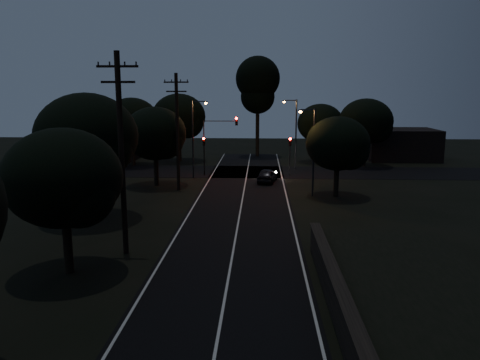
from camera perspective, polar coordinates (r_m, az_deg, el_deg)
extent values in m
cube|color=black|center=(32.98, -0.16, -4.91)|extent=(8.00, 70.00, 0.02)
cube|color=black|center=(52.49, 0.89, 1.01)|extent=(60.00, 8.00, 0.02)
cube|color=beige|center=(32.97, -0.16, -4.88)|extent=(0.12, 70.00, 0.01)
cube|color=beige|center=(33.36, -6.63, -4.77)|extent=(0.12, 70.00, 0.01)
cube|color=beige|center=(33.01, 6.38, -4.93)|extent=(0.12, 70.00, 0.01)
cube|color=black|center=(15.01, 14.86, -19.06)|extent=(0.55, 26.00, 0.10)
cylinder|color=black|center=(26.06, -14.24, 2.89)|extent=(0.30, 0.30, 11.00)
cube|color=black|center=(25.86, -14.74, 13.26)|extent=(2.20, 0.12, 0.12)
cube|color=black|center=(25.84, -14.65, 11.49)|extent=(1.80, 0.12, 0.12)
cylinder|color=black|center=(42.54, -7.64, 5.73)|extent=(0.30, 0.30, 10.50)
cube|color=black|center=(42.39, -7.80, 11.73)|extent=(2.20, 0.12, 0.12)
cube|color=black|center=(42.38, -7.77, 10.65)|extent=(1.80, 0.12, 0.12)
cylinder|color=black|center=(24.90, -20.24, -7.65)|extent=(0.44, 0.44, 2.68)
ellipsoid|color=black|center=(24.06, -20.78, 0.24)|extent=(5.70, 5.70, 4.84)
sphere|color=black|center=(23.27, -18.98, -1.41)|extent=(3.42, 3.42, 3.42)
cylinder|color=black|center=(34.69, -17.77, -1.89)|extent=(0.44, 0.44, 3.24)
ellipsoid|color=black|center=(34.05, -18.18, 5.10)|extent=(7.00, 7.00, 5.95)
sphere|color=black|center=(33.05, -16.54, 3.81)|extent=(4.20, 4.20, 4.20)
cylinder|color=black|center=(45.48, -10.18, 1.07)|extent=(0.44, 0.44, 2.78)
ellipsoid|color=black|center=(45.02, -10.33, 5.61)|extent=(5.92, 5.92, 5.03)
sphere|color=black|center=(44.28, -9.16, 4.79)|extent=(3.55, 3.55, 3.55)
cylinder|color=black|center=(61.07, -7.36, 3.80)|extent=(0.44, 0.44, 3.18)
ellipsoid|color=black|center=(60.71, -7.46, 7.69)|extent=(6.82, 6.82, 5.79)
sphere|color=black|center=(59.89, -6.42, 7.02)|extent=(4.09, 4.09, 4.09)
cylinder|color=black|center=(58.31, -12.89, 3.22)|extent=(0.44, 0.44, 3.05)
ellipsoid|color=black|center=(57.94, -13.05, 7.08)|extent=(6.42, 6.42, 5.46)
sphere|color=black|center=(57.07, -12.10, 6.42)|extent=(3.85, 3.85, 3.85)
cylinder|color=black|center=(60.65, 9.68, 3.46)|extent=(0.44, 0.44, 2.71)
ellipsoid|color=black|center=(60.31, 9.78, 6.80)|extent=(5.83, 5.83, 4.95)
sphere|color=black|center=(59.91, 10.81, 6.18)|extent=(3.50, 3.50, 3.50)
cylinder|color=black|center=(58.54, 14.90, 3.13)|extent=(0.44, 0.44, 2.99)
ellipsoid|color=black|center=(58.17, 15.09, 6.92)|extent=(6.37, 6.37, 5.42)
sphere|color=black|center=(57.84, 16.28, 6.21)|extent=(3.82, 3.82, 3.82)
cylinder|color=black|center=(40.95, 11.64, -0.21)|extent=(0.44, 0.44, 2.55)
ellipsoid|color=black|center=(40.47, 11.82, 4.38)|extent=(5.40, 5.40, 4.59)
sphere|color=black|center=(40.16, 13.24, 3.50)|extent=(3.24, 3.24, 3.24)
cylinder|color=black|center=(64.92, 2.14, 6.20)|extent=(0.50, 0.50, 7.49)
sphere|color=black|center=(64.73, 2.18, 12.28)|extent=(5.99, 5.99, 5.99)
sphere|color=black|center=(64.71, 2.17, 10.11)|extent=(4.63, 4.63, 4.63)
cube|color=black|center=(65.70, -16.59, 4.47)|extent=(10.00, 8.00, 4.40)
cube|color=black|center=(65.74, 18.96, 4.16)|extent=(9.00, 7.00, 4.00)
cylinder|color=black|center=(50.62, -4.39, 2.43)|extent=(0.12, 0.12, 3.20)
cube|color=black|center=(50.36, -4.42, 4.74)|extent=(0.28, 0.22, 0.90)
sphere|color=#FF0705|center=(50.20, -4.44, 5.07)|extent=(0.22, 0.22, 0.22)
cylinder|color=black|center=(50.34, 6.08, 2.36)|extent=(0.12, 0.12, 3.20)
cube|color=black|center=(50.08, 6.12, 4.68)|extent=(0.28, 0.22, 0.90)
sphere|color=#FF0705|center=(49.92, 6.14, 5.01)|extent=(0.22, 0.22, 0.22)
cylinder|color=black|center=(50.50, -4.40, 3.44)|extent=(0.12, 0.12, 5.00)
cube|color=black|center=(49.88, -0.43, 7.19)|extent=(0.28, 0.22, 0.90)
sphere|color=#FF0705|center=(49.73, -0.44, 7.53)|extent=(0.22, 0.22, 0.22)
cube|color=black|center=(50.00, -2.45, 7.19)|extent=(3.50, 0.08, 0.08)
cylinder|color=black|center=(48.48, -5.77, 4.90)|extent=(0.16, 0.16, 8.00)
cube|color=black|center=(48.14, -5.02, 9.53)|extent=(1.40, 0.10, 0.10)
cube|color=black|center=(48.05, -4.18, 9.48)|extent=(0.35, 0.22, 0.12)
sphere|color=orange|center=(48.05, -4.18, 9.36)|extent=(0.26, 0.26, 0.26)
cylinder|color=black|center=(54.08, 6.83, 5.49)|extent=(0.16, 0.16, 8.00)
cube|color=black|center=(53.82, 6.17, 9.63)|extent=(1.40, 0.10, 0.10)
cube|color=black|center=(53.78, 5.42, 9.59)|extent=(0.35, 0.22, 0.12)
sphere|color=orange|center=(53.78, 5.42, 9.49)|extent=(0.26, 0.26, 0.26)
cylinder|color=black|center=(40.29, 8.96, 3.27)|extent=(0.16, 0.16, 7.50)
cube|color=black|center=(39.92, 8.25, 8.48)|extent=(1.20, 0.10, 0.10)
cube|color=black|center=(39.87, 7.38, 8.43)|extent=(0.35, 0.22, 0.12)
sphere|color=orange|center=(39.88, 7.38, 8.29)|extent=(0.26, 0.26, 0.26)
imported|color=black|center=(46.57, 3.34, 0.57)|extent=(2.27, 4.22, 1.36)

